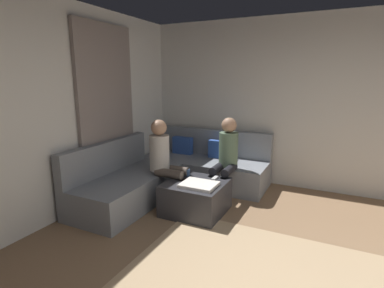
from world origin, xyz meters
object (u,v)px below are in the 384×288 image
at_px(game_remote, 215,178).
at_px(coffee_mug, 187,172).
at_px(ottoman, 196,197).
at_px(sectional_couch, 173,173).
at_px(person_on_couch_back, 226,155).
at_px(person_on_couch_side, 166,159).

bearing_deg(game_remote, coffee_mug, -174.29).
relative_size(ottoman, game_remote, 5.07).
bearing_deg(sectional_couch, game_remote, -22.04).
bearing_deg(person_on_couch_back, game_remote, 87.97).
height_order(ottoman, game_remote, game_remote).
relative_size(ottoman, person_on_couch_side, 0.63).
distance_m(coffee_mug, person_on_couch_side, 0.36).
bearing_deg(game_remote, sectional_couch, 157.96).
height_order(ottoman, person_on_couch_back, person_on_couch_back).
height_order(sectional_couch, ottoman, sectional_couch).
xyz_separation_m(ottoman, person_on_couch_side, (-0.51, 0.09, 0.45)).
bearing_deg(sectional_couch, person_on_couch_back, 3.69).
distance_m(sectional_couch, person_on_couch_side, 0.62).
distance_m(ottoman, coffee_mug, 0.38).
relative_size(coffee_mug, person_on_couch_side, 0.08).
distance_m(ottoman, person_on_couch_side, 0.69).
relative_size(person_on_couch_back, person_on_couch_side, 1.00).
bearing_deg(game_remote, person_on_couch_back, 87.97).
distance_m(sectional_couch, game_remote, 0.92).
bearing_deg(coffee_mug, person_on_couch_back, 46.42).
bearing_deg(person_on_couch_side, game_remote, 100.86).
xyz_separation_m(game_remote, person_on_couch_back, (0.01, 0.40, 0.23)).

